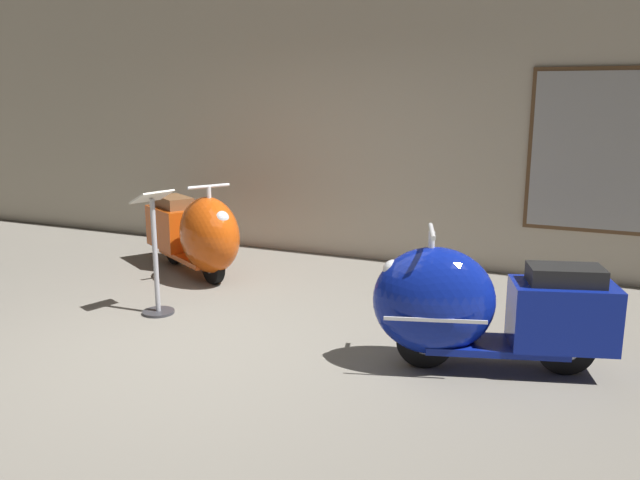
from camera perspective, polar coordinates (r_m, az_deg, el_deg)
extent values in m
plane|color=slate|center=(5.07, -10.77, -9.60)|extent=(60.00, 60.00, 0.00)
cube|color=#BCB29E|center=(7.63, 3.06, 12.86)|extent=(18.00, 0.20, 3.85)
cube|color=brown|center=(7.04, 22.82, 7.19)|extent=(1.24, 0.03, 1.63)
cube|color=#9E9E9E|center=(7.03, 22.82, 7.18)|extent=(1.16, 0.01, 1.55)
cylinder|color=black|center=(6.73, -9.41, -2.07)|extent=(0.39, 0.28, 0.41)
cylinder|color=silver|center=(6.73, -9.41, -2.07)|extent=(0.21, 0.18, 0.18)
cylinder|color=black|center=(7.60, -12.67, -0.51)|extent=(0.39, 0.28, 0.41)
cylinder|color=silver|center=(7.60, -12.67, -0.51)|extent=(0.21, 0.18, 0.18)
cube|color=#C6470F|center=(7.16, -11.13, -1.40)|extent=(1.03, 0.82, 0.05)
ellipsoid|color=#C6470F|center=(6.71, -9.70, 0.44)|extent=(1.01, 0.90, 0.78)
cube|color=#C6470F|center=(7.51, -12.63, 1.11)|extent=(0.81, 0.71, 0.45)
cube|color=brown|center=(7.46, -12.74, 3.27)|extent=(0.57, 0.50, 0.12)
sphere|color=silver|center=(6.41, -8.64, 1.87)|extent=(0.15, 0.15, 0.15)
cylinder|color=silver|center=(6.61, -9.69, 3.43)|extent=(0.05, 0.05, 0.29)
cylinder|color=silver|center=(6.59, -9.74, 4.66)|extent=(0.26, 0.40, 0.03)
cylinder|color=black|center=(4.72, 9.18, -8.61)|extent=(0.41, 0.19, 0.41)
cylinder|color=silver|center=(4.72, 9.18, -8.61)|extent=(0.20, 0.15, 0.18)
cylinder|color=black|center=(4.85, 20.74, -8.67)|extent=(0.41, 0.19, 0.41)
cylinder|color=silver|center=(4.85, 20.74, -8.67)|extent=(0.20, 0.15, 0.18)
cube|color=navy|center=(4.77, 15.03, -8.91)|extent=(1.03, 0.63, 0.05)
ellipsoid|color=navy|center=(4.62, 9.94, -5.28)|extent=(0.97, 0.75, 0.77)
cube|color=navy|center=(4.77, 20.48, -6.17)|extent=(0.78, 0.59, 0.45)
cube|color=black|center=(4.69, 20.74, -2.89)|extent=(0.55, 0.41, 0.12)
sphere|color=silver|center=(4.55, 6.46, -2.66)|extent=(0.15, 0.15, 0.15)
cylinder|color=silver|center=(4.52, 9.73, -1.01)|extent=(0.04, 0.04, 0.28)
cylinder|color=silver|center=(4.49, 9.79, 0.75)|extent=(0.16, 0.44, 0.03)
cube|color=silver|center=(4.39, 10.08, -6.95)|extent=(0.66, 0.21, 0.02)
cylinder|color=#333338|center=(5.97, -13.98, -6.15)|extent=(0.28, 0.28, 0.02)
cylinder|color=#A5A5AD|center=(5.83, -14.25, -1.36)|extent=(0.04, 0.04, 1.00)
cube|color=silver|center=(5.73, -14.54, 3.71)|extent=(0.31, 0.37, 0.12)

